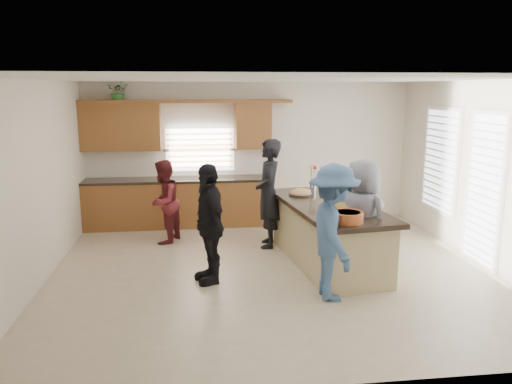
{
  "coord_description": "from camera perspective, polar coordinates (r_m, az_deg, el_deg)",
  "views": [
    {
      "loc": [
        -1.11,
        -7.0,
        2.67
      ],
      "look_at": [
        -0.21,
        0.27,
        1.15
      ],
      "focal_mm": 35.0,
      "sensor_mm": 36.0,
      "label": 1
    }
  ],
  "objects": [
    {
      "name": "floor",
      "position": [
        7.57,
        1.84,
        -8.93
      ],
      "size": [
        6.5,
        6.5,
        0.0
      ],
      "primitive_type": "plane",
      "color": "beige",
      "rests_on": "ground"
    },
    {
      "name": "room_shell",
      "position": [
        7.13,
        1.94,
        5.52
      ],
      "size": [
        6.52,
        6.02,
        2.81
      ],
      "color": "silver",
      "rests_on": "ground"
    },
    {
      "name": "back_cabinetry",
      "position": [
        9.89,
        -9.03,
        1.35
      ],
      "size": [
        4.08,
        0.66,
        2.46
      ],
      "color": "brown",
      "rests_on": "ground"
    },
    {
      "name": "right_wall_glazing",
      "position": [
        8.22,
        24.82,
        1.34
      ],
      "size": [
        0.06,
        4.0,
        2.25
      ],
      "color": "white",
      "rests_on": "ground"
    },
    {
      "name": "island",
      "position": [
        7.8,
        8.2,
        -4.92
      ],
      "size": [
        1.48,
        2.82,
        0.95
      ],
      "rotation": [
        0.0,
        0.0,
        0.12
      ],
      "color": "tan",
      "rests_on": "ground"
    },
    {
      "name": "platter_front",
      "position": [
        7.28,
        10.45,
        -1.91
      ],
      "size": [
        0.5,
        0.5,
        0.2
      ],
      "color": "black",
      "rests_on": "island"
    },
    {
      "name": "platter_mid",
      "position": [
        7.92,
        9.5,
        -0.77
      ],
      "size": [
        0.46,
        0.46,
        0.19
      ],
      "color": "black",
      "rests_on": "island"
    },
    {
      "name": "platter_back",
      "position": [
        8.25,
        5.12,
        -0.16
      ],
      "size": [
        0.4,
        0.4,
        0.16
      ],
      "color": "black",
      "rests_on": "island"
    },
    {
      "name": "salad_bowl",
      "position": [
        6.65,
        10.41,
        -2.77
      ],
      "size": [
        0.42,
        0.42,
        0.14
      ],
      "color": "#C65824",
      "rests_on": "island"
    },
    {
      "name": "clear_cup",
      "position": [
        7.09,
        13.48,
        -2.24
      ],
      "size": [
        0.08,
        0.08,
        0.1
      ],
      "primitive_type": "cylinder",
      "color": "white",
      "rests_on": "island"
    },
    {
      "name": "plate_stack",
      "position": [
        8.38,
        5.55,
        0.02
      ],
      "size": [
        0.23,
        0.23,
        0.05
      ],
      "primitive_type": "cylinder",
      "color": "#BC8FD1",
      "rests_on": "island"
    },
    {
      "name": "flower_vase",
      "position": [
        8.66,
        6.56,
        1.68
      ],
      "size": [
        0.14,
        0.14,
        0.42
      ],
      "color": "silver",
      "rests_on": "island"
    },
    {
      "name": "potted_plant",
      "position": [
        9.91,
        -15.43,
        11.04
      ],
      "size": [
        0.41,
        0.36,
        0.45
      ],
      "primitive_type": "imported",
      "rotation": [
        0.0,
        0.0,
        -0.04
      ],
      "color": "#36732E",
      "rests_on": "back_cabinetry"
    },
    {
      "name": "woman_left_back",
      "position": [
        8.45,
        1.44,
        -0.19
      ],
      "size": [
        0.51,
        0.72,
        1.85
      ],
      "primitive_type": "imported",
      "rotation": [
        0.0,
        0.0,
        -1.68
      ],
      "color": "black",
      "rests_on": "ground"
    },
    {
      "name": "woman_left_mid",
      "position": [
        8.85,
        -10.5,
        -1.12
      ],
      "size": [
        0.79,
        0.87,
        1.47
      ],
      "primitive_type": "imported",
      "rotation": [
        0.0,
        0.0,
        -1.96
      ],
      "color": "maroon",
      "rests_on": "ground"
    },
    {
      "name": "woman_left_front",
      "position": [
        6.94,
        -5.4,
        -3.6
      ],
      "size": [
        0.64,
        1.06,
        1.68
      ],
      "primitive_type": "imported",
      "rotation": [
        0.0,
        0.0,
        -1.32
      ],
      "color": "black",
      "rests_on": "ground"
    },
    {
      "name": "woman_right_back",
      "position": [
        6.43,
        8.84,
        -4.59
      ],
      "size": [
        0.7,
        1.16,
        1.76
      ],
      "primitive_type": "imported",
      "rotation": [
        0.0,
        0.0,
        1.53
      ],
      "color": "#40618B",
      "rests_on": "ground"
    },
    {
      "name": "woman_right_front",
      "position": [
        7.17,
        12.01,
        -3.13
      ],
      "size": [
        0.9,
        1.01,
        1.73
      ],
      "primitive_type": "imported",
      "rotation": [
        0.0,
        0.0,
        2.1
      ],
      "color": "slate",
      "rests_on": "ground"
    }
  ]
}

